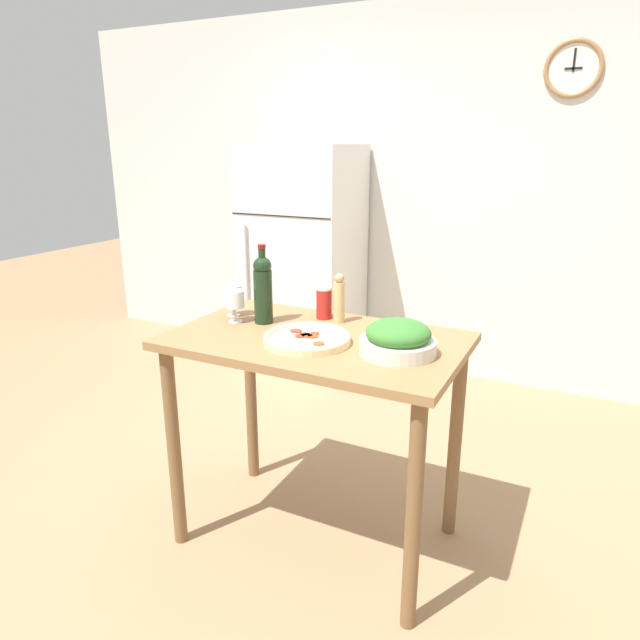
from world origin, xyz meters
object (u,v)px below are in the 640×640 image
(refrigerator, at_px, (303,261))
(wine_glass_far, at_px, (232,294))
(pepper_mill, at_px, (340,299))
(salt_canister, at_px, (324,303))
(homemade_pizza, at_px, (308,338))
(salad_bowl, at_px, (398,339))
(wine_glass_near, at_px, (235,300))
(wine_bottle, at_px, (263,288))

(refrigerator, distance_m, wine_glass_far, 1.79)
(pepper_mill, height_order, salt_canister, pepper_mill)
(salt_canister, bearing_deg, homemade_pizza, -74.74)
(refrigerator, height_order, wine_glass_far, refrigerator)
(homemade_pizza, relative_size, salt_canister, 2.38)
(pepper_mill, height_order, salad_bowl, pepper_mill)
(refrigerator, distance_m, salad_bowl, 2.29)
(wine_glass_near, height_order, salt_canister, salt_canister)
(salad_bowl, bearing_deg, salt_canister, 147.52)
(salad_bowl, relative_size, homemade_pizza, 0.83)
(salt_canister, bearing_deg, salad_bowl, -32.48)
(wine_bottle, height_order, salad_bowl, wine_bottle)
(wine_glass_far, bearing_deg, wine_glass_near, -49.91)
(pepper_mill, bearing_deg, wine_glass_near, -154.18)
(salad_bowl, relative_size, salt_canister, 1.97)
(wine_bottle, bearing_deg, wine_glass_far, 171.47)
(refrigerator, bearing_deg, pepper_mill, -56.99)
(wine_glass_far, bearing_deg, salad_bowl, -9.26)
(wine_glass_near, bearing_deg, salad_bowl, -4.46)
(salt_canister, bearing_deg, pepper_mill, -14.89)
(salad_bowl, bearing_deg, homemade_pizza, -173.30)
(wine_glass_near, relative_size, salad_bowl, 0.49)
(refrigerator, distance_m, wine_bottle, 1.88)
(homemade_pizza, bearing_deg, wine_glass_near, 166.17)
(salad_bowl, xyz_separation_m, salt_canister, (-0.43, 0.28, 0.01))
(wine_glass_far, bearing_deg, salt_canister, 20.73)
(wine_glass_near, xyz_separation_m, salad_bowl, (0.75, -0.06, -0.04))
(wine_glass_far, distance_m, salad_bowl, 0.83)
(wine_glass_far, bearing_deg, homemade_pizza, -20.42)
(pepper_mill, bearing_deg, refrigerator, 123.01)
(refrigerator, distance_m, pepper_mill, 1.88)
(wine_glass_far, xyz_separation_m, homemade_pizza, (0.47, -0.17, -0.08))
(salt_canister, bearing_deg, wine_glass_near, -145.52)
(wine_glass_near, distance_m, homemade_pizza, 0.42)
(wine_glass_far, height_order, pepper_mill, pepper_mill)
(wine_glass_near, bearing_deg, homemade_pizza, -13.83)
(homemade_pizza, bearing_deg, refrigerator, 118.70)
(wine_bottle, bearing_deg, salt_canister, 39.86)
(wine_glass_near, bearing_deg, wine_bottle, 22.82)
(wine_bottle, xyz_separation_m, pepper_mill, (0.29, 0.15, -0.05))
(pepper_mill, relative_size, salad_bowl, 0.76)
(refrigerator, relative_size, wine_bottle, 4.94)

